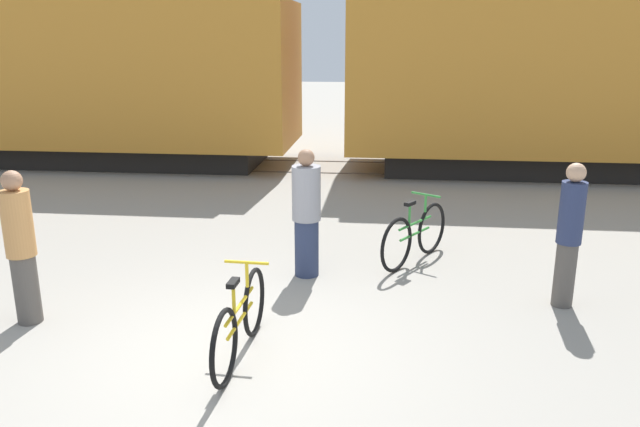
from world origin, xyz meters
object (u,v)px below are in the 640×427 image
at_px(bicycle_green, 415,235).
at_px(person_in_grey, 306,214).
at_px(freight_train, 321,49).
at_px(bicycle_yellow, 240,321).
at_px(person_in_navy, 569,234).
at_px(person_in_tan, 21,247).

distance_m(bicycle_green, person_in_grey, 1.67).
bearing_deg(freight_train, bicycle_green, -72.72).
bearing_deg(bicycle_yellow, person_in_navy, 25.05).
distance_m(person_in_tan, person_in_navy, 6.19).
height_order(bicycle_yellow, bicycle_green, bicycle_green).
bearing_deg(bicycle_green, person_in_navy, -37.79).
distance_m(person_in_grey, person_in_navy, 3.24).
relative_size(freight_train, person_in_navy, 28.00).
distance_m(person_in_tan, person_in_grey, 3.42).
height_order(bicycle_green, person_in_navy, person_in_navy).
relative_size(freight_train, bicycle_yellow, 27.30).
height_order(person_in_tan, person_in_navy, person_in_tan).
distance_m(freight_train, bicycle_yellow, 9.89).
bearing_deg(bicycle_green, bicycle_yellow, -121.47).
height_order(bicycle_green, person_in_tan, person_in_tan).
bearing_deg(person_in_navy, person_in_grey, 96.54).
height_order(bicycle_yellow, person_in_tan, person_in_tan).
xyz_separation_m(freight_train, person_in_tan, (-2.33, -9.04, -1.95)).
distance_m(freight_train, person_in_tan, 9.54).
xyz_separation_m(freight_train, person_in_navy, (3.76, -7.92, -1.94)).
bearing_deg(person_in_tan, bicycle_yellow, -166.06).
height_order(bicycle_yellow, person_in_navy, person_in_navy).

